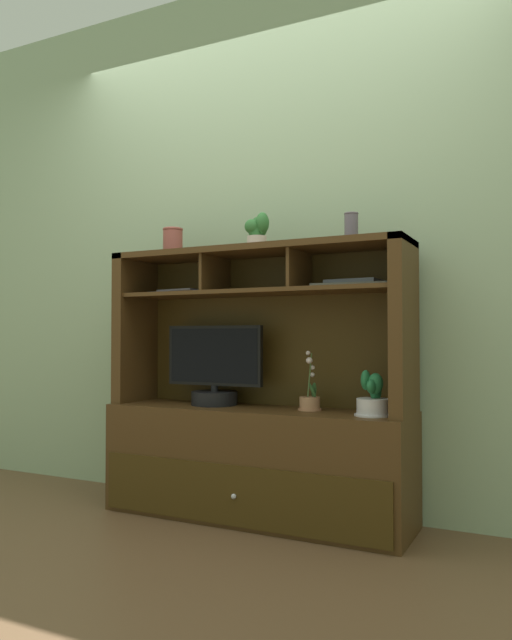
{
  "coord_description": "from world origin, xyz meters",
  "views": [
    {
      "loc": [
        1.31,
        -2.64,
        0.87
      ],
      "look_at": [
        0.0,
        0.0,
        0.95
      ],
      "focal_mm": 34.2,
      "sensor_mm": 36.0,
      "label": 1
    }
  ],
  "objects_px": {
    "media_console": "(257,433)",
    "accent_vase": "(351,227)",
    "potted_orchid": "(310,401)",
    "magazine_stack_left": "(354,284)",
    "tv_monitor": "(214,373)",
    "ceramic_vase": "(173,241)",
    "magazine_stack_centre": "(183,292)",
    "potted_fern": "(373,399)",
    "potted_succulent": "(257,231)"
  },
  "relations": [
    {
      "from": "media_console",
      "to": "accent_vase",
      "type": "relative_size",
      "value": 11.87
    },
    {
      "from": "potted_orchid",
      "to": "accent_vase",
      "type": "height_order",
      "value": "accent_vase"
    },
    {
      "from": "potted_orchid",
      "to": "magazine_stack_left",
      "type": "relative_size",
      "value": 0.74
    },
    {
      "from": "tv_monitor",
      "to": "magazine_stack_left",
      "type": "xyz_separation_m",
      "value": [
        0.72,
        0.03,
        0.42
      ]
    },
    {
      "from": "tv_monitor",
      "to": "ceramic_vase",
      "type": "bearing_deg",
      "value": -176.7
    },
    {
      "from": "magazine_stack_centre",
      "to": "accent_vase",
      "type": "bearing_deg",
      "value": -1.97
    },
    {
      "from": "tv_monitor",
      "to": "potted_orchid",
      "type": "height_order",
      "value": "tv_monitor"
    },
    {
      "from": "media_console",
      "to": "potted_fern",
      "type": "bearing_deg",
      "value": -5.29
    },
    {
      "from": "accent_vase",
      "to": "potted_succulent",
      "type": "bearing_deg",
      "value": 177.12
    },
    {
      "from": "magazine_stack_left",
      "to": "potted_succulent",
      "type": "distance_m",
      "value": 0.55
    },
    {
      "from": "potted_succulent",
      "to": "media_console",
      "type": "bearing_deg",
      "value": -119.8
    },
    {
      "from": "ceramic_vase",
      "to": "accent_vase",
      "type": "bearing_deg",
      "value": -0.77
    },
    {
      "from": "media_console",
      "to": "tv_monitor",
      "type": "xyz_separation_m",
      "value": [
        -0.24,
        0.01,
        0.28
      ]
    },
    {
      "from": "media_console",
      "to": "potted_orchid",
      "type": "bearing_deg",
      "value": 2.56
    },
    {
      "from": "ceramic_vase",
      "to": "accent_vase",
      "type": "relative_size",
      "value": 1.08
    },
    {
      "from": "potted_orchid",
      "to": "potted_fern",
      "type": "xyz_separation_m",
      "value": [
        0.32,
        -0.07,
        0.03
      ]
    },
    {
      "from": "potted_fern",
      "to": "potted_orchid",
      "type": "bearing_deg",
      "value": 168.12
    },
    {
      "from": "potted_fern",
      "to": "magazine_stack_left",
      "type": "height_order",
      "value": "magazine_stack_left"
    },
    {
      "from": "magazine_stack_left",
      "to": "ceramic_vase",
      "type": "height_order",
      "value": "ceramic_vase"
    },
    {
      "from": "potted_fern",
      "to": "potted_succulent",
      "type": "relative_size",
      "value": 1.14
    },
    {
      "from": "media_console",
      "to": "magazine_stack_left",
      "type": "height_order",
      "value": "media_console"
    },
    {
      "from": "potted_orchid",
      "to": "potted_fern",
      "type": "height_order",
      "value": "potted_orchid"
    },
    {
      "from": "potted_orchid",
      "to": "magazine_stack_left",
      "type": "bearing_deg",
      "value": 6.7
    },
    {
      "from": "potted_orchid",
      "to": "accent_vase",
      "type": "relative_size",
      "value": 2.2
    },
    {
      "from": "tv_monitor",
      "to": "accent_vase",
      "type": "relative_size",
      "value": 4.2
    },
    {
      "from": "magazine_stack_left",
      "to": "media_console",
      "type": "bearing_deg",
      "value": -175.65
    },
    {
      "from": "potted_orchid",
      "to": "magazine_stack_centre",
      "type": "xyz_separation_m",
      "value": [
        -0.71,
        -0.0,
        0.53
      ]
    },
    {
      "from": "tv_monitor",
      "to": "magazine_stack_centre",
      "type": "relative_size",
      "value": 1.56
    },
    {
      "from": "magazine_stack_left",
      "to": "ceramic_vase",
      "type": "distance_m",
      "value": 1.0
    },
    {
      "from": "potted_succulent",
      "to": "accent_vase",
      "type": "xyz_separation_m",
      "value": [
        0.48,
        -0.02,
        -0.02
      ]
    },
    {
      "from": "media_console",
      "to": "magazine_stack_centre",
      "type": "distance_m",
      "value": 0.83
    },
    {
      "from": "potted_succulent",
      "to": "tv_monitor",
      "type": "bearing_deg",
      "value": 179.33
    },
    {
      "from": "potted_fern",
      "to": "magazine_stack_left",
      "type": "xyz_separation_m",
      "value": [
        -0.11,
        0.09,
        0.51
      ]
    },
    {
      "from": "tv_monitor",
      "to": "potted_succulent",
      "type": "relative_size",
      "value": 3.03
    },
    {
      "from": "accent_vase",
      "to": "potted_orchid",
      "type": "bearing_deg",
      "value": 171.44
    },
    {
      "from": "accent_vase",
      "to": "tv_monitor",
      "type": "bearing_deg",
      "value": 177.86
    },
    {
      "from": "potted_orchid",
      "to": "ceramic_vase",
      "type": "height_order",
      "value": "ceramic_vase"
    },
    {
      "from": "potted_orchid",
      "to": "potted_succulent",
      "type": "distance_m",
      "value": 0.86
    },
    {
      "from": "media_console",
      "to": "accent_vase",
      "type": "xyz_separation_m",
      "value": [
        0.49,
        -0.02,
        0.96
      ]
    },
    {
      "from": "ceramic_vase",
      "to": "accent_vase",
      "type": "height_order",
      "value": "ceramic_vase"
    },
    {
      "from": "tv_monitor",
      "to": "accent_vase",
      "type": "height_order",
      "value": "accent_vase"
    },
    {
      "from": "magazine_stack_centre",
      "to": "ceramic_vase",
      "type": "height_order",
      "value": "ceramic_vase"
    },
    {
      "from": "potted_succulent",
      "to": "potted_fern",
      "type": "bearing_deg",
      "value": -5.73
    },
    {
      "from": "tv_monitor",
      "to": "media_console",
      "type": "bearing_deg",
      "value": -1.71
    },
    {
      "from": "potted_orchid",
      "to": "magazine_stack_left",
      "type": "xyz_separation_m",
      "value": [
        0.21,
        0.02,
        0.54
      ]
    },
    {
      "from": "potted_fern",
      "to": "ceramic_vase",
      "type": "bearing_deg",
      "value": 177.46
    },
    {
      "from": "potted_fern",
      "to": "magazine_stack_left",
      "type": "relative_size",
      "value": 0.53
    },
    {
      "from": "magazine_stack_centre",
      "to": "potted_succulent",
      "type": "distance_m",
      "value": 0.52
    },
    {
      "from": "magazine_stack_centre",
      "to": "accent_vase",
      "type": "height_order",
      "value": "accent_vase"
    },
    {
      "from": "tv_monitor",
      "to": "magazine_stack_left",
      "type": "bearing_deg",
      "value": 2.33
    }
  ]
}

